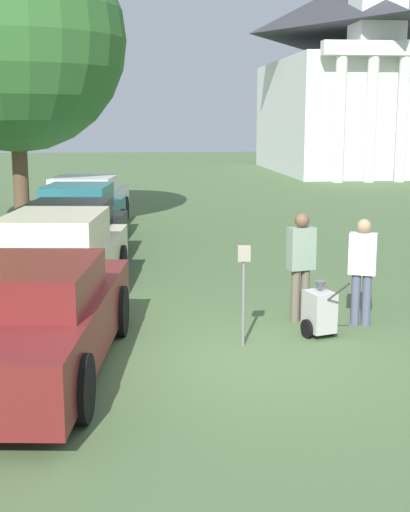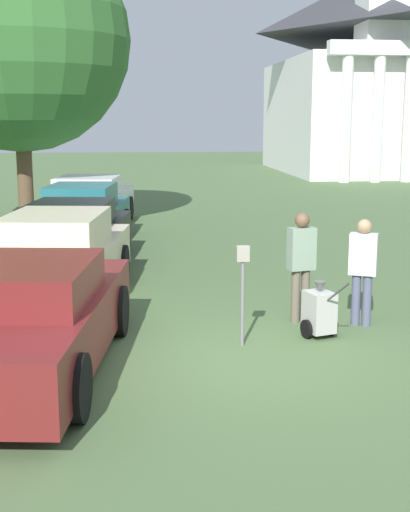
{
  "view_description": "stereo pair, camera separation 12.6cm",
  "coord_description": "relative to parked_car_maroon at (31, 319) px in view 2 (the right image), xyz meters",
  "views": [
    {
      "loc": [
        -1.57,
        -9.0,
        3.19
      ],
      "look_at": [
        -0.4,
        1.73,
        1.1
      ],
      "focal_mm": 50.0,
      "sensor_mm": 36.0,
      "label": 1
    },
    {
      "loc": [
        -1.44,
        -9.01,
        3.19
      ],
      "look_at": [
        -0.4,
        1.73,
        1.1
      ],
      "focal_mm": 50.0,
      "sensor_mm": 36.0,
      "label": 2
    }
  ],
  "objects": [
    {
      "name": "equipment_cart",
      "position": [
        4.02,
        1.09,
        -0.3
      ],
      "size": [
        0.53,
        1.0,
        1.0
      ],
      "rotation": [
        0.0,
        0.0,
        0.29
      ],
      "color": "#B2B2AD",
      "rests_on": "ground_plane"
    },
    {
      "name": "person_worker",
      "position": [
        3.93,
        1.91,
        0.31
      ],
      "size": [
        0.46,
        0.32,
        1.75
      ],
      "rotation": [
        0.0,
        0.0,
        3.39
      ],
      "color": "#665B4C",
      "rests_on": "ground_plane"
    },
    {
      "name": "parking_meter",
      "position": [
        2.83,
        0.79,
        0.31
      ],
      "size": [
        0.18,
        0.09,
        1.45
      ],
      "color": "slate",
      "rests_on": "ground_plane"
    },
    {
      "name": "parked_car_black",
      "position": [
        -0.0,
        6.14,
        -0.0
      ],
      "size": [
        2.44,
        5.39,
        1.48
      ],
      "rotation": [
        0.0,
        0.0,
        -0.12
      ],
      "color": "black",
      "rests_on": "ground_plane"
    },
    {
      "name": "person_supervisor",
      "position": [
        4.83,
        1.61,
        0.26
      ],
      "size": [
        0.47,
        0.37,
        1.68
      ],
      "rotation": [
        0.0,
        0.0,
        2.72
      ],
      "color": "#515670",
      "rests_on": "ground_plane"
    },
    {
      "name": "parked_car_white",
      "position": [
        0.0,
        12.45,
        0.03
      ],
      "size": [
        2.56,
        5.28,
        1.52
      ],
      "rotation": [
        0.0,
        0.0,
        -0.12
      ],
      "color": "silver",
      "rests_on": "ground_plane"
    },
    {
      "name": "ground_plane",
      "position": [
        2.8,
        0.15,
        -0.69
      ],
      "size": [
        120.0,
        120.0,
        0.0
      ],
      "primitive_type": "plane",
      "color": "#4C663D"
    },
    {
      "name": "parked_car_cream",
      "position": [
        -0.0,
        3.5,
        0.05
      ],
      "size": [
        2.42,
        5.39,
        1.6
      ],
      "rotation": [
        0.0,
        0.0,
        -0.12
      ],
      "color": "beige",
      "rests_on": "ground_plane"
    },
    {
      "name": "parked_car_maroon",
      "position": [
        0.0,
        0.0,
        0.0
      ],
      "size": [
        2.44,
        5.17,
        1.45
      ],
      "rotation": [
        0.0,
        0.0,
        -0.12
      ],
      "color": "maroon",
      "rests_on": "ground_plane"
    },
    {
      "name": "church",
      "position": [
        14.29,
        33.33,
        5.29
      ],
      "size": [
        8.25,
        14.73,
        21.91
      ],
      "color": "white",
      "rests_on": "ground_plane"
    },
    {
      "name": "parked_car_teal",
      "position": [
        -0.0,
        9.4,
        0.03
      ],
      "size": [
        2.36,
        4.92,
        1.55
      ],
      "rotation": [
        0.0,
        0.0,
        -0.12
      ],
      "color": "#23666B",
      "rests_on": "ground_plane"
    },
    {
      "name": "shade_tree",
      "position": [
        -1.8,
        12.04,
        4.64
      ],
      "size": [
        6.2,
        6.2,
        8.44
      ],
      "color": "brown",
      "rests_on": "ground_plane"
    }
  ]
}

